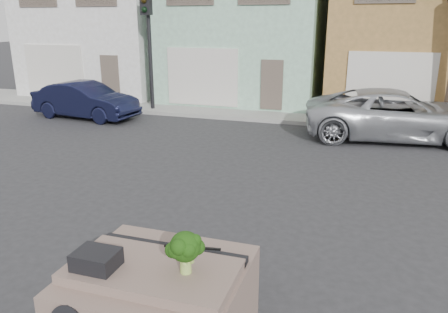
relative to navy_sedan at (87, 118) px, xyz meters
The scene contains 12 objects.
ground_plane 11.38m from the navy_sedan, 42.11° to the right, with size 120.00×120.00×0.00m, color #303033.
sidewalk 8.92m from the navy_sedan, 18.77° to the left, with size 40.00×3.00×0.15m, color gray.
townhouse_white 8.25m from the navy_sedan, 110.42° to the left, with size 7.20×8.20×7.55m, color white.
townhouse_mint 9.27m from the navy_sedan, 54.27° to the left, with size 7.20×8.20×7.55m, color #9CCCAF.
townhouse_tan 14.71m from the navy_sedan, 28.90° to the left, with size 7.20×8.20×7.55m, color #9F763F.
navy_sedan is the anchor object (origin of this frame).
silver_pickup 11.58m from the navy_sedan, ahead, with size 2.69×5.82×1.62m, color #B6B8BE.
traffic_signal 3.71m from the navy_sedan, 43.91° to the left, with size 0.40×0.40×5.10m, color black.
car_dashboard 13.59m from the navy_sedan, 51.54° to the right, with size 2.00×1.80×1.12m, color #7B6358.
instrument_hump 13.56m from the navy_sedan, 54.40° to the right, with size 0.48×0.38×0.20m, color black.
wiper_arm 13.51m from the navy_sedan, 49.60° to the right, with size 0.70×0.03×0.02m, color black.
broccoli 14.00m from the navy_sedan, 50.57° to the right, with size 0.41×0.41×0.50m, color #15350A.
Camera 1 is at (2.11, -7.00, 3.78)m, focal length 35.00 mm.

